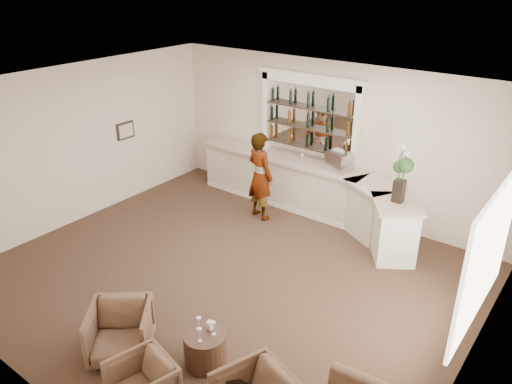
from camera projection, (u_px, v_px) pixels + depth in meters
ground at (228, 276)px, 8.89m from camera, size 8.00×8.00×0.00m
room_shell at (259, 143)px, 8.34m from camera, size 8.04×7.02×3.32m
bar_counter at (309, 190)px, 10.91m from camera, size 5.72×1.80×1.14m
back_bar_alcove at (309, 118)px, 10.79m from camera, size 2.64×0.25×3.00m
cocktail_table at (205, 349)px, 6.86m from camera, size 0.59×0.59×0.50m
sommelier at (260, 176)px, 10.60m from camera, size 0.80×0.63×1.93m
armchair_left at (120, 331)px, 6.98m from camera, size 1.19×1.19×0.78m
espresso_machine at (339, 162)px, 10.33m from camera, size 0.54×0.48×0.41m
flower_vase at (402, 170)px, 8.81m from camera, size 0.29×0.29×1.11m
wine_glass_bar_left at (267, 151)px, 11.23m from camera, size 0.07×0.07×0.21m
wine_glass_bar_right at (302, 158)px, 10.78m from camera, size 0.07×0.07×0.21m
wine_glass_tbl_a at (199, 324)px, 6.80m from camera, size 0.07×0.07×0.21m
wine_glass_tbl_b at (214, 328)px, 6.71m from camera, size 0.07×0.07×0.21m
wine_glass_tbl_c at (200, 335)px, 6.59m from camera, size 0.07×0.07×0.21m
napkin_holder at (210, 325)px, 6.84m from camera, size 0.08×0.08×0.12m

